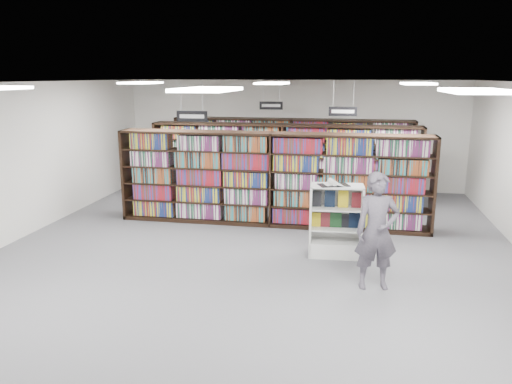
% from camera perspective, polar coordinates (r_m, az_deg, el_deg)
% --- Properties ---
extents(floor, '(12.00, 12.00, 0.00)m').
position_cam_1_polar(floor, '(9.58, -0.11, -7.11)').
color(floor, '#545359').
rests_on(floor, ground).
extents(ceiling, '(10.00, 12.00, 0.10)m').
position_cam_1_polar(ceiling, '(8.99, -0.12, 12.40)').
color(ceiling, silver).
rests_on(ceiling, wall_back).
extents(wall_back, '(10.00, 0.10, 3.20)m').
position_cam_1_polar(wall_back, '(15.02, 4.21, 6.56)').
color(wall_back, silver).
rests_on(wall_back, ground).
extents(wall_front, '(10.00, 0.10, 3.20)m').
position_cam_1_polar(wall_front, '(3.72, -18.41, -15.17)').
color(wall_front, silver).
rests_on(wall_front, ground).
extents(wall_left, '(0.10, 12.00, 3.20)m').
position_cam_1_polar(wall_left, '(11.21, -26.14, 2.98)').
color(wall_left, silver).
rests_on(wall_left, ground).
extents(bookshelf_row_near, '(7.00, 0.60, 2.10)m').
position_cam_1_polar(bookshelf_row_near, '(11.19, 1.81, 1.45)').
color(bookshelf_row_near, black).
rests_on(bookshelf_row_near, floor).
extents(bookshelf_row_mid, '(7.00, 0.60, 2.10)m').
position_cam_1_polar(bookshelf_row_mid, '(13.14, 3.17, 3.19)').
color(bookshelf_row_mid, black).
rests_on(bookshelf_row_mid, floor).
extents(bookshelf_row_far, '(7.00, 0.60, 2.10)m').
position_cam_1_polar(bookshelf_row_far, '(14.80, 4.04, 4.31)').
color(bookshelf_row_far, black).
rests_on(bookshelf_row_far, floor).
extents(aisle_sign_left, '(0.65, 0.02, 0.80)m').
position_cam_1_polar(aisle_sign_left, '(10.36, -7.33, 8.69)').
color(aisle_sign_left, '#B2B2B7').
rests_on(aisle_sign_left, ceiling).
extents(aisle_sign_right, '(0.65, 0.02, 0.80)m').
position_cam_1_polar(aisle_sign_right, '(11.86, 9.90, 9.16)').
color(aisle_sign_right, '#B2B2B7').
rests_on(aisle_sign_right, ceiling).
extents(aisle_sign_center, '(0.65, 0.02, 0.80)m').
position_cam_1_polar(aisle_sign_center, '(14.02, 1.74, 9.94)').
color(aisle_sign_center, '#B2B2B7').
rests_on(aisle_sign_center, ceiling).
extents(troffer_front_center, '(0.60, 1.20, 0.04)m').
position_cam_1_polar(troffer_front_center, '(6.07, -5.55, 11.58)').
color(troffer_front_center, white).
rests_on(troffer_front_center, ceiling).
extents(troffer_front_right, '(0.60, 1.20, 0.04)m').
position_cam_1_polar(troffer_front_right, '(5.98, 23.81, 10.52)').
color(troffer_front_right, white).
rests_on(troffer_front_right, ceiling).
extents(troffer_back_left, '(0.60, 1.20, 0.04)m').
position_cam_1_polar(troffer_back_left, '(11.80, -12.99, 12.06)').
color(troffer_back_left, white).
rests_on(troffer_back_left, ceiling).
extents(troffer_back_center, '(0.60, 1.20, 0.04)m').
position_cam_1_polar(troffer_back_center, '(10.96, 1.89, 12.32)').
color(troffer_back_center, white).
rests_on(troffer_back_center, ceiling).
extents(troffer_back_right, '(0.60, 1.20, 0.04)m').
position_cam_1_polar(troffer_back_right, '(10.91, 18.00, 11.70)').
color(troffer_back_right, white).
rests_on(troffer_back_right, ceiling).
extents(endcap_display, '(1.00, 0.55, 1.37)m').
position_cam_1_polar(endcap_display, '(9.51, 9.05, -4.49)').
color(endcap_display, white).
rests_on(endcap_display, floor).
extents(open_book, '(0.62, 0.49, 0.12)m').
position_cam_1_polar(open_book, '(9.21, 8.80, 0.96)').
color(open_book, black).
rests_on(open_book, endcap_display).
extents(shopper, '(0.76, 0.58, 1.88)m').
position_cam_1_polar(shopper, '(8.07, 13.64, -4.39)').
color(shopper, '#514C57').
rests_on(shopper, floor).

